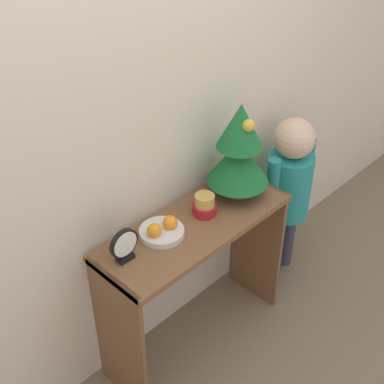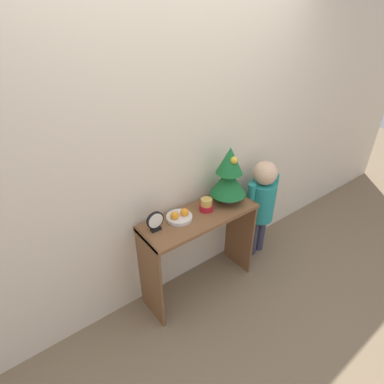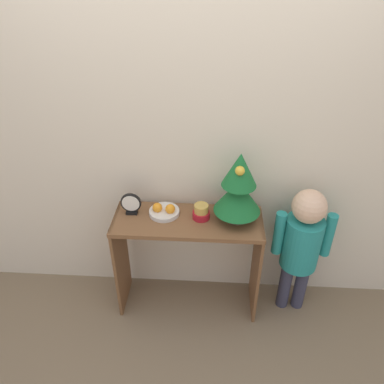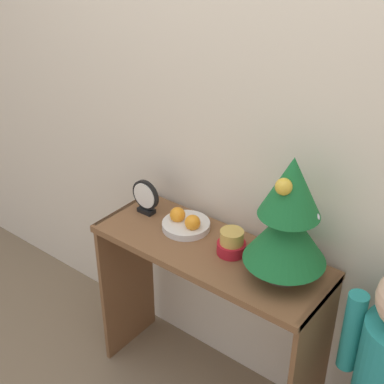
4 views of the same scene
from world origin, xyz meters
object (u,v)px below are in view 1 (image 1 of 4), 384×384
Objects in this scene: fruit_bowl at (162,230)px; desk_clock at (124,246)px; singing_bowl at (205,205)px; child_figure at (289,182)px; mini_tree at (239,150)px.

fruit_bowl is 1.28× the size of desk_clock.
singing_bowl is 0.11× the size of child_figure.
mini_tree is at bearing 178.95° from child_figure.
child_figure is at bearing -1.05° from mini_tree.
desk_clock is at bearing 177.82° from singing_bowl.
mini_tree is 0.30m from singing_bowl.
mini_tree is 0.60m from child_figure.
fruit_bowl is 0.25m from singing_bowl.
mini_tree is at bearing -3.22° from fruit_bowl.
desk_clock reaches higher than singing_bowl.
singing_bowl is at bearing 179.19° from child_figure.
fruit_bowl is at bearing 176.78° from mini_tree.
child_figure is (1.14, -0.03, -0.23)m from desk_clock.
fruit_bowl is 0.22m from desk_clock.
fruit_bowl is 0.95m from child_figure.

